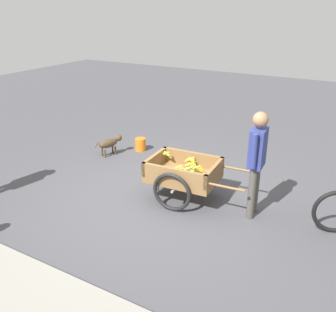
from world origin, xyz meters
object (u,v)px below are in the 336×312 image
Objects in this scene: fruit_cart at (184,174)px; dog at (110,143)px; vendor_person at (257,156)px; plastic_bucket at (140,144)px.

dog is (2.23, -0.92, -0.17)m from fruit_cart.
fruit_cart is at bearing 3.46° from vendor_person.
fruit_cart is at bearing 141.34° from plastic_bucket.
vendor_person reaches higher than dog.
vendor_person reaches higher than plastic_bucket.
vendor_person is 5.90× the size of plastic_bucket.
vendor_person is 3.55m from dog.
fruit_cart reaches higher than dog.
dog is 0.69m from plastic_bucket.
plastic_bucket is at bearing -127.72° from dog.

